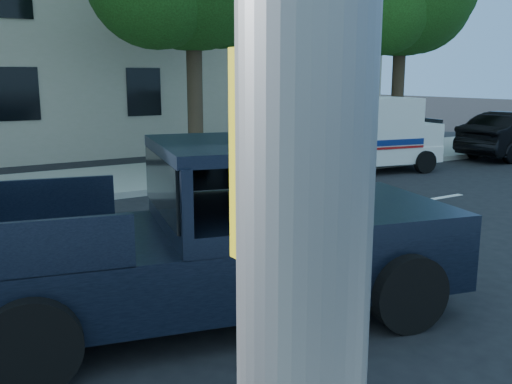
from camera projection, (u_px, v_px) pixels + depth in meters
ground at (177, 343)px, 5.94m from camera, size 120.00×120.00×0.00m
far_sidewalk at (15, 190)px, 13.54m from camera, size 60.00×4.00×0.15m
lane_stripes at (201, 238)px, 9.80m from camera, size 21.60×0.14×0.01m
building_main at (57, 25)px, 20.28m from camera, size 26.00×6.00×9.00m
pickup_truck at (204, 259)px, 6.49m from camera, size 5.99×3.52×2.02m
mail_truck at (367, 140)px, 16.46m from camera, size 4.12×2.55×2.12m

